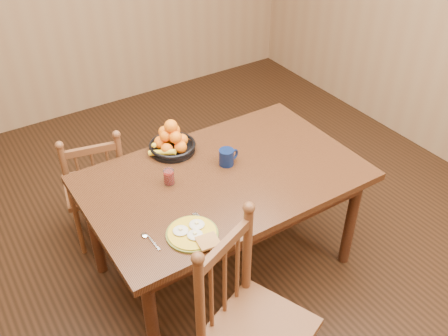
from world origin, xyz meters
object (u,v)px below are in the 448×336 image
chair_near (251,325)px  fruit_bowl (171,142)px  chair_far (96,187)px  coffee_mug (227,157)px  dining_table (224,186)px  breakfast_plate (193,233)px

chair_near → fruit_bowl: size_ratio=3.51×
chair_far → coffee_mug: chair_far is taller
dining_table → breakfast_plate: breakfast_plate is taller
dining_table → chair_near: 0.87m
coffee_mug → fruit_bowl: fruit_bowl is taller
chair_far → coffee_mug: size_ratio=6.67×
chair_near → coffee_mug: 1.01m
chair_far → breakfast_plate: size_ratio=3.04×
chair_far → chair_near: bearing=110.5°
dining_table → chair_near: chair_near is taller
dining_table → fruit_bowl: (-0.14, 0.38, 0.15)m
chair_far → breakfast_plate: bearing=111.1°
chair_far → coffee_mug: 0.95m
dining_table → fruit_bowl: fruit_bowl is taller
chair_near → dining_table: bearing=44.0°
dining_table → breakfast_plate: (-0.40, -0.33, 0.10)m
dining_table → chair_far: bearing=128.8°
chair_near → fruit_bowl: bearing=57.8°
breakfast_plate → coffee_mug: (0.48, 0.42, 0.04)m
breakfast_plate → coffee_mug: 0.63m
chair_near → fruit_bowl: chair_near is taller
chair_far → fruit_bowl: size_ratio=3.08×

